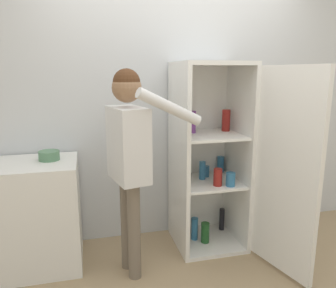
% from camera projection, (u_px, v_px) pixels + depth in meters
% --- Properties ---
extents(ground_plane, '(12.00, 12.00, 0.00)m').
position_uv_depth(ground_plane, '(205.00, 286.00, 2.51)').
color(ground_plane, tan).
extents(wall_back, '(7.00, 0.06, 2.55)m').
position_uv_depth(wall_back, '(173.00, 107.00, 3.16)').
color(wall_back, silver).
rests_on(wall_back, ground_plane).
extents(refrigerator, '(0.80, 1.20, 1.69)m').
position_uv_depth(refrigerator, '(222.00, 160.00, 2.93)').
color(refrigerator, white).
rests_on(refrigerator, ground_plane).
extents(person, '(0.69, 0.51, 1.63)m').
position_uv_depth(person, '(129.00, 147.00, 2.47)').
color(person, '#726656').
rests_on(person, ground_plane).
extents(counter, '(0.76, 0.60, 0.90)m').
position_uv_depth(counter, '(32.00, 215.00, 2.70)').
color(counter, white).
rests_on(counter, ground_plane).
extents(bowl, '(0.17, 0.17, 0.08)m').
position_uv_depth(bowl, '(49.00, 156.00, 2.67)').
color(bowl, '#517F5B').
rests_on(bowl, counter).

